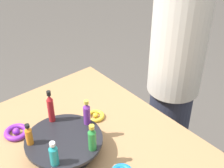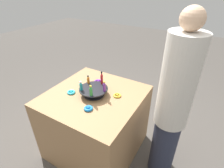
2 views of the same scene
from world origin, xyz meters
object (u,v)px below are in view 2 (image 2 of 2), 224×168
at_px(bottle_red, 102,78).
at_px(bottle_green, 91,91).
at_px(bottle_orange, 88,80).
at_px(ribbon_bow_teal, 71,92).
at_px(display_stand, 94,91).
at_px(ribbon_bow_blue, 88,108).
at_px(person_figure, 172,108).
at_px(bottle_purple, 104,87).
at_px(ribbon_bow_purple, 98,82).
at_px(bottle_teal, 81,86).
at_px(ribbon_bow_gold, 117,95).

distance_m(bottle_red, bottle_green, 0.23).
distance_m(bottle_orange, ribbon_bow_teal, 0.21).
relative_size(display_stand, ribbon_bow_blue, 3.51).
distance_m(bottle_red, person_figure, 0.72).
bearing_deg(ribbon_bow_blue, bottle_purple, -5.91).
bearing_deg(ribbon_bow_teal, bottle_red, -48.43).
bearing_deg(bottle_green, person_figure, -73.36).
height_order(bottle_red, ribbon_bow_teal, bottle_red).
xyz_separation_m(ribbon_bow_teal, ribbon_bow_purple, (0.31, -0.12, 0.00)).
distance_m(bottle_purple, ribbon_bow_blue, 0.26).
height_order(display_stand, ribbon_bow_purple, display_stand).
bearing_deg(person_figure, ribbon_bow_purple, -15.53).
distance_m(bottle_orange, bottle_teal, 0.14).
bearing_deg(display_stand, bottle_green, -154.71).
bearing_deg(bottle_teal, bottle_green, -100.71).
relative_size(display_stand, bottle_orange, 3.28).
bearing_deg(ribbon_bow_purple, bottle_green, -155.86).
height_order(bottle_teal, person_figure, person_figure).
bearing_deg(ribbon_bow_blue, person_figure, -64.10).
bearing_deg(ribbon_bow_gold, ribbon_bow_purple, 68.57).
bearing_deg(bottle_red, ribbon_bow_gold, -96.71).
bearing_deg(ribbon_bow_blue, bottle_orange, 36.02).
relative_size(bottle_green, ribbon_bow_gold, 1.35).
xyz_separation_m(bottle_red, ribbon_bow_gold, (-0.02, -0.19, -0.13)).
height_order(bottle_green, ribbon_bow_blue, bottle_green).
distance_m(bottle_green, ribbon_bow_gold, 0.28).
bearing_deg(bottle_purple, ribbon_bow_teal, 108.12).
relative_size(bottle_teal, ribbon_bow_blue, 1.16).
relative_size(bottle_red, ribbon_bow_teal, 1.69).
bearing_deg(ribbon_bow_blue, bottle_red, 12.21).
xyz_separation_m(bottle_green, ribbon_bow_purple, (0.32, 0.14, -0.11)).
bearing_deg(bottle_teal, ribbon_bow_purple, 1.45).
bearing_deg(ribbon_bow_blue, bottle_green, 21.81).
bearing_deg(ribbon_bow_teal, bottle_purple, -71.88).
distance_m(display_stand, ribbon_bow_gold, 0.24).
bearing_deg(display_stand, ribbon_bow_gold, -66.43).
relative_size(ribbon_bow_gold, person_figure, 0.05).
height_order(bottle_red, ribbon_bow_purple, bottle_red).
xyz_separation_m(bottle_green, ribbon_bow_blue, (-0.11, -0.04, -0.11)).
height_order(bottle_teal, ribbon_bow_teal, bottle_teal).
bearing_deg(bottle_orange, bottle_teal, -172.71).
bearing_deg(bottle_red, bottle_purple, -136.71).
height_order(bottle_green, ribbon_bow_teal, bottle_green).
relative_size(bottle_red, ribbon_bow_blue, 1.71).
xyz_separation_m(display_stand, ribbon_bow_gold, (0.09, -0.22, -0.04)).
distance_m(bottle_orange, ribbon_bow_gold, 0.34).
relative_size(bottle_red, ribbon_bow_gold, 1.77).
relative_size(bottle_purple, ribbon_bow_gold, 1.37).
xyz_separation_m(ribbon_bow_blue, ribbon_bow_gold, (0.31, -0.12, -0.00)).
xyz_separation_m(bottle_orange, person_figure, (0.04, -0.84, -0.06)).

